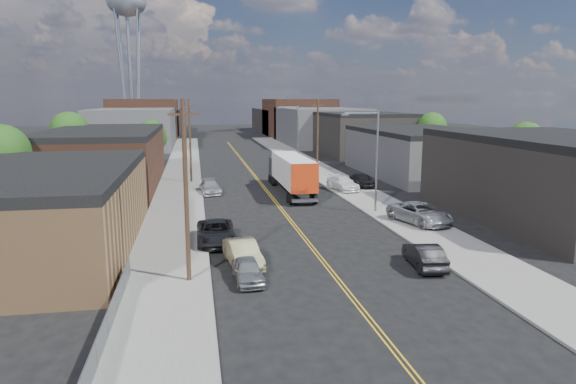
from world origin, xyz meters
name	(u,v)px	position (x,y,z in m)	size (l,w,h in m)	color
ground	(246,166)	(0.00, 60.00, 0.00)	(260.00, 260.00, 0.00)	black
centerline	(259,181)	(0.00, 45.00, 0.01)	(0.32, 120.00, 0.01)	gold
sidewalk_left	(181,182)	(-9.50, 45.00, 0.07)	(5.00, 140.00, 0.15)	slate
sidewalk_right	(333,178)	(9.50, 45.00, 0.07)	(5.00, 140.00, 0.15)	slate
warehouse_tan	(38,209)	(-18.00, 18.00, 2.80)	(12.00, 22.00, 5.60)	olive
warehouse_brown	(104,158)	(-18.00, 44.00, 3.30)	(12.00, 26.00, 6.60)	#4B2B1E
industrial_right_a	(557,177)	(21.99, 20.00, 3.55)	(14.00, 22.00, 7.10)	black
industrial_right_b	(422,152)	(22.00, 46.00, 3.05)	(14.00, 24.00, 6.10)	#3B3B3D
industrial_right_c	(360,134)	(22.00, 72.00, 3.80)	(14.00, 22.00, 7.60)	black
skyline_left_a	(135,128)	(-20.00, 95.00, 4.00)	(16.00, 30.00, 8.00)	#3B3B3D
skyline_right_a	(320,126)	(20.00, 95.00, 4.00)	(16.00, 30.00, 8.00)	#3B3B3D
skyline_left_b	(145,119)	(-20.00, 120.00, 5.00)	(16.00, 26.00, 10.00)	#4B2B1E
skyline_right_b	(298,118)	(20.00, 120.00, 5.00)	(16.00, 26.00, 10.00)	#4B2B1E
skyline_left_c	(152,121)	(-20.00, 140.00, 3.50)	(16.00, 40.00, 7.00)	black
skyline_right_c	(285,120)	(20.00, 140.00, 3.50)	(16.00, 40.00, 7.00)	black
water_tower	(127,7)	(-22.00, 110.00, 30.65)	(9.00, 9.00, 36.90)	gray
streetlight_near	(373,153)	(7.60, 25.00, 5.33)	(3.39, 0.25, 9.00)	gray
streetlight_far	(295,130)	(7.60, 60.00, 5.33)	(3.39, 0.25, 9.00)	gray
utility_pole_left_near	(186,191)	(-8.20, 10.00, 5.14)	(1.60, 0.26, 10.00)	black
utility_pole_left_far	(190,140)	(-8.20, 45.00, 5.14)	(1.60, 0.26, 10.00)	black
utility_pole_right	(318,137)	(8.20, 48.00, 5.14)	(1.60, 0.26, 10.00)	black
chainlink_fence	(107,326)	(-11.50, 3.50, 0.66)	(0.05, 16.00, 1.22)	slate
tree_left_near	(3,156)	(-23.94, 30.00, 5.18)	(4.85, 4.76, 7.91)	black
tree_left_mid	(70,133)	(-23.94, 55.00, 5.48)	(5.10, 5.04, 8.37)	black
tree_left_far	(152,136)	(-13.94, 62.00, 4.57)	(4.35, 4.20, 6.97)	black
tree_right_near	(525,144)	(30.06, 36.00, 4.87)	(4.60, 4.48, 7.44)	black
tree_right_far	(432,129)	(30.06, 60.00, 5.18)	(4.85, 4.76, 7.91)	black
semi_truck	(290,171)	(2.40, 36.46, 2.31)	(2.65, 15.47, 4.05)	silver
car_left_a	(248,270)	(-5.00, 9.55, 0.66)	(1.55, 3.85, 1.31)	gray
car_left_b	(243,253)	(-5.00, 12.35, 0.78)	(1.64, 4.71, 1.55)	#8C855C
car_left_c	(216,232)	(-6.40, 17.61, 0.79)	(2.62, 5.67, 1.58)	black
car_left_d	(210,187)	(-6.19, 37.22, 0.70)	(1.97, 4.86, 1.41)	#AAABAF
car_right_oncoming	(424,255)	(5.71, 10.12, 0.74)	(1.57, 4.49, 1.48)	black
car_right_lot_a	(420,213)	(9.95, 20.06, 0.97)	(2.72, 5.90, 1.64)	#ADB0B2
car_right_lot_b	(343,183)	(8.20, 36.00, 0.89)	(2.07, 5.10, 1.48)	silver
car_right_lot_c	(362,180)	(11.00, 37.62, 0.92)	(1.82, 4.53, 1.54)	black
car_ahead_truck	(291,171)	(4.50, 47.45, 0.77)	(2.57, 5.57, 1.55)	black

